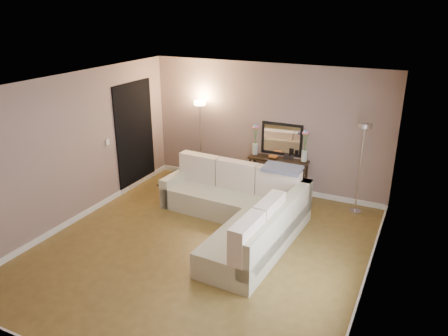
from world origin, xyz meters
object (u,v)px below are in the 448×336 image
at_px(sectional_sofa, 241,209).
at_px(floor_lamp_lit, 200,125).
at_px(floor_lamp_unlit, 362,151).
at_px(console_table, 274,173).

distance_m(sectional_sofa, floor_lamp_lit, 2.50).
bearing_deg(floor_lamp_lit, sectional_sofa, -44.37).
distance_m(floor_lamp_lit, floor_lamp_unlit, 3.37).
distance_m(console_table, floor_lamp_unlit, 1.88).
relative_size(sectional_sofa, floor_lamp_lit, 1.55).
relative_size(sectional_sofa, console_table, 2.24).
height_order(sectional_sofa, floor_lamp_lit, floor_lamp_lit).
bearing_deg(sectional_sofa, console_table, 89.72).
relative_size(console_table, floor_lamp_unlit, 0.71).
bearing_deg(floor_lamp_unlit, floor_lamp_lit, 177.32).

